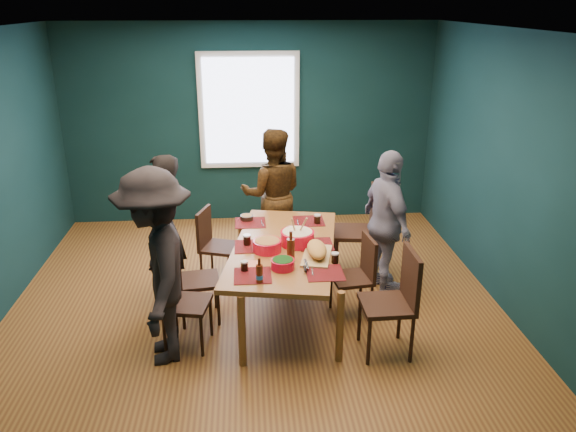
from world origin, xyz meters
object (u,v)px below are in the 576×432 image
at_px(chair_left_far, 212,240).
at_px(chair_right_mid, 360,270).
at_px(chair_left_near, 177,295).
at_px(chair_right_near, 398,295).
at_px(person_far_left, 165,230).
at_px(bowl_salad, 267,245).
at_px(chair_right_far, 363,224).
at_px(dining_table, 284,252).
at_px(chair_left_mid, 190,273).
at_px(bowl_dumpling, 297,237).
at_px(cutting_board, 317,251).
at_px(person_back, 273,194).
at_px(person_right, 387,223).
at_px(bowl_herbs, 283,264).
at_px(person_near_left, 157,268).

bearing_deg(chair_left_far, chair_right_mid, -12.18).
distance_m(chair_left_near, chair_right_near, 1.93).
xyz_separation_m(person_far_left, bowl_salad, (1.01, -0.46, 0.00)).
bearing_deg(chair_right_far, bowl_salad, -134.37).
relative_size(dining_table, chair_left_mid, 2.37).
bearing_deg(chair_right_mid, person_far_left, 159.17).
distance_m(bowl_dumpling, cutting_board, 0.34).
height_order(chair_left_far, person_far_left, person_far_left).
relative_size(person_back, cutting_board, 2.51).
bearing_deg(chair_left_mid, chair_right_far, 17.75).
xyz_separation_m(chair_left_near, person_right, (2.09, 0.89, 0.27)).
height_order(chair_left_mid, bowl_herbs, chair_left_mid).
bearing_deg(chair_right_near, bowl_herbs, 163.85).
relative_size(bowl_salad, bowl_dumpling, 0.82).
xyz_separation_m(chair_left_mid, chair_right_mid, (1.64, -0.02, -0.02)).
distance_m(person_right, person_near_left, 2.45).
relative_size(chair_right_far, person_far_left, 0.66).
relative_size(bowl_salad, bowl_herbs, 1.28).
distance_m(dining_table, chair_left_far, 1.06).
relative_size(chair_left_far, chair_right_far, 0.81).
xyz_separation_m(person_far_left, bowl_herbs, (1.13, -0.85, -0.01)).
relative_size(chair_left_far, bowl_dumpling, 2.52).
relative_size(person_far_left, bowl_herbs, 7.39).
distance_m(chair_left_mid, chair_right_near, 1.96).
bearing_deg(bowl_dumpling, bowl_herbs, -108.87).
xyz_separation_m(chair_right_far, person_far_left, (-2.13, -0.44, 0.18)).
distance_m(chair_right_far, person_near_left, 2.54).
relative_size(chair_left_near, bowl_dumpling, 2.63).
xyz_separation_m(person_near_left, bowl_herbs, (1.07, 0.18, -0.09)).
bearing_deg(person_near_left, bowl_salad, 113.03).
distance_m(chair_left_mid, person_near_left, 0.72).
bearing_deg(chair_right_mid, chair_right_near, -80.66).
distance_m(chair_right_far, chair_right_mid, 0.93).
bearing_deg(dining_table, chair_left_far, 144.86).
distance_m(chair_left_far, chair_left_mid, 0.85).
bearing_deg(bowl_herbs, person_back, 89.76).
bearing_deg(chair_right_mid, dining_table, 164.49).
height_order(person_right, bowl_dumpling, person_right).
distance_m(person_near_left, cutting_board, 1.45).
bearing_deg(dining_table, person_back, 101.88).
xyz_separation_m(chair_right_mid, person_right, (0.37, 0.48, 0.29)).
xyz_separation_m(person_back, bowl_dumpling, (0.17, -1.34, 0.01)).
height_order(bowl_salad, bowl_herbs, bowl_salad).
bearing_deg(chair_left_near, chair_right_mid, 24.26).
bearing_deg(bowl_herbs, chair_right_mid, 26.85).
xyz_separation_m(dining_table, chair_right_far, (0.95, 0.79, -0.05)).
bearing_deg(person_back, person_far_left, 42.84).
bearing_deg(person_far_left, chair_left_near, 16.88).
xyz_separation_m(chair_right_near, bowl_dumpling, (-0.80, 0.78, 0.23)).
distance_m(dining_table, chair_right_near, 1.21).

